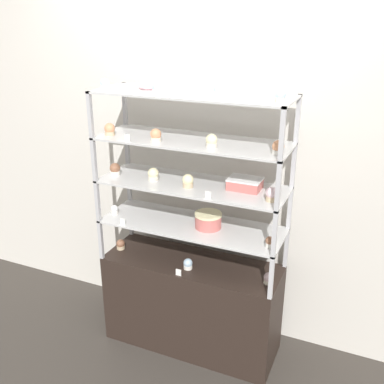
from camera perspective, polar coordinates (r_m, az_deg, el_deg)
ground_plane at (r=3.32m, az=0.00°, el=-18.43°), size 20.00×20.00×0.00m
back_wall at (r=2.98m, az=2.69°, el=5.33°), size 8.00×0.05×2.60m
display_base at (r=3.12m, az=0.00°, el=-13.93°), size 1.15×0.40×0.64m
display_riser_lower at (r=2.83m, az=0.00°, el=-4.46°), size 1.15×0.40×0.27m
display_riser_middle at (r=2.72m, az=0.00°, el=0.69°), size 1.15×0.40×0.27m
display_riser_upper at (r=2.63m, az=0.00°, el=6.22°), size 1.15×0.40×0.27m
display_riser_top at (r=2.57m, az=0.00°, el=12.07°), size 1.15×0.40×0.27m
layer_cake_centerpiece at (r=2.76m, az=2.07°, el=-3.60°), size 0.17×0.17×0.10m
sheet_cake_frosted at (r=2.64m, az=6.73°, el=1.06°), size 0.19×0.14×0.07m
cupcake_0 at (r=3.12m, az=-9.06°, el=-6.60°), size 0.06×0.06×0.07m
cupcake_1 at (r=2.86m, az=-0.52°, el=-9.12°), size 0.06×0.06×0.07m
cupcake_2 at (r=2.76m, az=9.67°, el=-10.77°), size 0.06×0.06×0.07m
price_tag_0 at (r=2.80m, az=-1.73°, el=-10.18°), size 0.04×0.00×0.04m
cupcake_3 at (r=2.99m, az=-9.81°, el=-2.25°), size 0.05×0.05×0.06m
cupcake_4 at (r=2.58m, az=9.83°, el=-6.27°), size 0.05×0.05×0.06m
price_tag_1 at (r=2.83m, az=-8.80°, el=-3.75°), size 0.04×0.00×0.04m
cupcake_5 at (r=2.89m, az=-9.75°, el=2.84°), size 0.07×0.07×0.08m
cupcake_6 at (r=2.76m, az=-4.94°, el=2.23°), size 0.07×0.07×0.08m
cupcake_7 at (r=2.65m, az=-0.49°, el=1.40°), size 0.07×0.07×0.08m
cupcake_8 at (r=2.49m, az=10.08°, el=-0.31°), size 0.07×0.07×0.08m
price_tag_2 at (r=2.48m, az=2.05°, el=-0.39°), size 0.04×0.00×0.04m
cupcake_9 at (r=2.77m, az=-10.41°, el=7.81°), size 0.06×0.06×0.07m
cupcake_10 at (r=2.60m, az=-4.62°, el=7.17°), size 0.06×0.06×0.07m
cupcake_11 at (r=2.48m, az=2.49°, el=6.49°), size 0.06×0.06×0.07m
cupcake_12 at (r=2.39m, az=10.89°, el=5.56°), size 0.06×0.06×0.07m
price_tag_3 at (r=2.61m, az=-8.22°, el=6.81°), size 0.04×0.00×0.04m
cupcake_13 at (r=2.72m, az=-11.00°, el=13.29°), size 0.05×0.05×0.07m
cupcake_14 at (r=2.54m, az=-4.49°, el=13.05°), size 0.05×0.05×0.07m
cupcake_15 at (r=2.45m, az=3.36°, el=12.75°), size 0.05×0.05×0.07m
cupcake_16 at (r=2.31m, az=11.17°, el=11.86°), size 0.05×0.05×0.07m
price_tag_4 at (r=2.44m, az=-3.62°, el=12.47°), size 0.04×0.00×0.04m
donut_glazed at (r=2.73m, az=-5.48°, el=13.30°), size 0.13×0.13×0.03m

